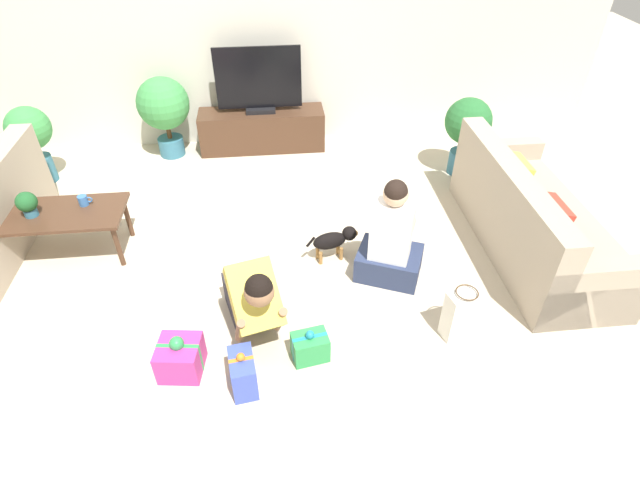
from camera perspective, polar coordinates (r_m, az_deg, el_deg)
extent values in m
plane|color=beige|center=(4.29, -7.18, -4.32)|extent=(16.00, 16.00, 0.00)
cube|color=beige|center=(6.02, -8.45, 22.60)|extent=(8.40, 0.06, 2.60)
cube|color=tan|center=(5.92, -32.40, 5.96)|extent=(0.84, 0.16, 0.58)
cube|color=tan|center=(4.86, 23.19, 1.23)|extent=(0.84, 2.03, 0.40)
cube|color=tan|center=(4.50, 20.88, 5.19)|extent=(0.20, 2.03, 0.42)
cube|color=tan|center=(4.21, 28.69, -5.44)|extent=(0.84, 0.16, 0.58)
cube|color=tan|center=(5.50, 19.42, 7.83)|extent=(0.84, 0.16, 0.58)
cube|color=red|center=(4.37, 24.80, 2.16)|extent=(0.18, 0.34, 0.32)
cube|color=#EACC4C|center=(4.87, 21.34, 6.91)|extent=(0.18, 0.34, 0.32)
cube|color=#472D1E|center=(4.81, -27.75, 2.65)|extent=(1.09, 0.55, 0.03)
cylinder|color=#472D1E|center=(4.60, -22.10, -0.63)|extent=(0.04, 0.04, 0.41)
cylinder|color=#472D1E|center=(5.28, -31.29, 1.59)|extent=(0.04, 0.04, 0.41)
cylinder|color=#472D1E|center=(4.93, -21.13, 2.45)|extent=(0.04, 0.04, 0.41)
cube|color=#472D1E|center=(6.14, -6.61, 12.39)|extent=(1.46, 0.40, 0.47)
cube|color=black|center=(6.03, -6.79, 14.61)|extent=(0.34, 0.20, 0.05)
cube|color=black|center=(5.89, -7.07, 17.91)|extent=(0.96, 0.03, 0.69)
cylinder|color=#336B84|center=(5.84, 15.75, 8.60)|extent=(0.27, 0.27, 0.26)
cylinder|color=brown|center=(5.75, 16.09, 10.36)|extent=(0.05, 0.05, 0.15)
sphere|color=#286B33|center=(5.63, 16.60, 12.89)|extent=(0.49, 0.49, 0.49)
cylinder|color=#336B84|center=(6.24, -29.02, 7.17)|extent=(0.23, 0.23, 0.30)
cylinder|color=brown|center=(6.15, -29.62, 8.87)|extent=(0.04, 0.04, 0.13)
sphere|color=#3D8E47|center=(6.05, -30.38, 10.97)|extent=(0.45, 0.45, 0.45)
cylinder|color=#336B84|center=(6.26, -16.59, 10.26)|extent=(0.29, 0.29, 0.21)
cylinder|color=brown|center=(6.18, -16.91, 11.84)|extent=(0.05, 0.05, 0.17)
sphere|color=#3D8E47|center=(6.05, -17.50, 14.67)|extent=(0.58, 0.58, 0.58)
cube|color=#23232D|center=(3.91, -8.27, -6.78)|extent=(0.39, 0.50, 0.28)
cube|color=gold|center=(3.51, -7.52, -6.46)|extent=(0.44, 0.57, 0.47)
sphere|color=#8E6647|center=(3.22, -6.96, -5.91)|extent=(0.20, 0.20, 0.20)
sphere|color=black|center=(3.20, -7.01, -5.46)|extent=(0.18, 0.18, 0.18)
cylinder|color=#8E6647|center=(3.55, -9.12, -10.20)|extent=(0.13, 0.28, 0.41)
cylinder|color=#8E6647|center=(3.59, -4.62, -9.05)|extent=(0.13, 0.28, 0.41)
cube|color=#283351|center=(4.26, 7.88, -2.60)|extent=(0.64, 0.58, 0.24)
cube|color=white|center=(3.98, 8.17, 0.96)|extent=(0.37, 0.31, 0.51)
sphere|color=beige|center=(3.80, 8.65, 5.18)|extent=(0.19, 0.19, 0.19)
sphere|color=black|center=(3.77, 8.67, 5.53)|extent=(0.18, 0.18, 0.18)
cylinder|color=beige|center=(4.18, 10.33, 1.41)|extent=(0.16, 0.26, 0.06)
cylinder|color=beige|center=(4.21, 6.90, 2.05)|extent=(0.16, 0.26, 0.06)
ellipsoid|color=black|center=(4.33, 1.11, -0.09)|extent=(0.32, 0.20, 0.15)
sphere|color=black|center=(4.36, 3.37, 0.76)|extent=(0.13, 0.13, 0.13)
sphere|color=olive|center=(4.38, 3.99, 0.77)|extent=(0.06, 0.06, 0.06)
cylinder|color=black|center=(4.27, -1.08, -0.23)|extent=(0.09, 0.04, 0.10)
cylinder|color=olive|center=(4.41, 2.44, -1.57)|extent=(0.03, 0.03, 0.12)
cylinder|color=olive|center=(4.47, 2.07, -0.92)|extent=(0.03, 0.03, 0.12)
cylinder|color=olive|center=(4.36, 0.07, -2.08)|extent=(0.03, 0.03, 0.12)
cylinder|color=olive|center=(4.42, -0.27, -1.42)|extent=(0.03, 0.03, 0.12)
cube|color=#3D51BC|center=(3.46, -8.79, -14.80)|extent=(0.20, 0.29, 0.28)
cube|color=orange|center=(3.46, -8.79, -14.80)|extent=(0.17, 0.05, 0.29)
sphere|color=orange|center=(3.33, -9.07, -13.07)|extent=(0.06, 0.06, 0.06)
cube|color=#CC3389|center=(3.65, -15.66, -12.83)|extent=(0.32, 0.32, 0.25)
cube|color=#2D934C|center=(3.65, -15.66, -12.83)|extent=(0.29, 0.07, 0.25)
sphere|color=#2D934C|center=(3.54, -16.07, -11.30)|extent=(0.10, 0.10, 0.10)
cube|color=#2D934C|center=(3.61, -1.14, -12.12)|extent=(0.28, 0.22, 0.21)
cube|color=teal|center=(3.61, -1.14, -12.12)|extent=(0.25, 0.07, 0.21)
sphere|color=teal|center=(3.51, -1.16, -10.77)|extent=(0.06, 0.06, 0.06)
cube|color=white|center=(3.82, 15.88, -8.19)|extent=(0.28, 0.20, 0.41)
torus|color=#4C3823|center=(3.67, 16.47, -5.77)|extent=(0.20, 0.20, 0.01)
cylinder|color=#386BAD|center=(4.78, -25.45, 4.11)|extent=(0.08, 0.08, 0.09)
torus|color=#386BAD|center=(4.76, -24.88, 4.21)|extent=(0.06, 0.01, 0.06)
cylinder|color=#336B84|center=(4.85, -30.15, 2.78)|extent=(0.11, 0.11, 0.07)
sphere|color=#1E5628|center=(4.80, -30.54, 3.77)|extent=(0.17, 0.17, 0.17)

